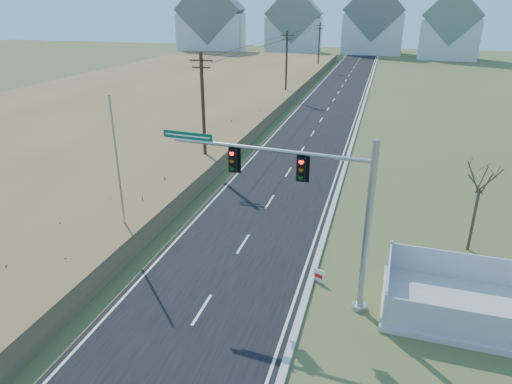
# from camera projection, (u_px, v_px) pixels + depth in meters

# --- Properties ---
(ground) EXTENTS (260.00, 260.00, 0.00)m
(ground) POSITION_uv_depth(u_px,v_px,m) (218.00, 285.00, 21.36)
(ground) COLOR #515A2B
(ground) RESTS_ON ground
(road) EXTENTS (8.00, 180.00, 0.06)m
(road) POSITION_uv_depth(u_px,v_px,m) (337.00, 95.00, 65.86)
(road) COLOR black
(road) RESTS_ON ground
(curb) EXTENTS (0.30, 180.00, 0.18)m
(curb) POSITION_uv_depth(u_px,v_px,m) (366.00, 96.00, 64.80)
(curb) COLOR #B2AFA8
(curb) RESTS_ON ground
(reed_marsh) EXTENTS (38.00, 110.00, 1.30)m
(reed_marsh) POSITION_uv_depth(u_px,v_px,m) (154.00, 95.00, 62.70)
(reed_marsh) COLOR olive
(reed_marsh) RESTS_ON ground
(utility_pole_near) EXTENTS (1.80, 0.26, 9.00)m
(utility_pole_near) POSITION_uv_depth(u_px,v_px,m) (203.00, 111.00, 34.55)
(utility_pole_near) COLOR #422D1E
(utility_pole_near) RESTS_ON ground
(utility_pole_mid) EXTENTS (1.80, 0.26, 9.00)m
(utility_pole_mid) POSITION_uv_depth(u_px,v_px,m) (286.00, 64.00, 61.25)
(utility_pole_mid) COLOR #422D1E
(utility_pole_mid) RESTS_ON ground
(utility_pole_far) EXTENTS (1.80, 0.26, 9.00)m
(utility_pole_far) POSITION_uv_depth(u_px,v_px,m) (319.00, 46.00, 87.95)
(utility_pole_far) COLOR #422D1E
(utility_pole_far) RESTS_ON ground
(condo_nw) EXTENTS (17.69, 13.38, 19.05)m
(condo_nw) POSITION_uv_depth(u_px,v_px,m) (212.00, 23.00, 116.90)
(condo_nw) COLOR silver
(condo_nw) RESTS_ON ground
(condo_nnw) EXTENTS (14.93, 11.17, 17.03)m
(condo_nnw) POSITION_uv_depth(u_px,v_px,m) (294.00, 26.00, 119.33)
(condo_nnw) COLOR silver
(condo_nnw) RESTS_ON ground
(condo_n) EXTENTS (15.27, 10.20, 18.54)m
(condo_n) POSITION_uv_depth(u_px,v_px,m) (373.00, 23.00, 117.65)
(condo_n) COLOR silver
(condo_n) RESTS_ON ground
(condo_ne) EXTENTS (14.12, 10.51, 16.52)m
(condo_ne) POSITION_uv_depth(u_px,v_px,m) (451.00, 29.00, 106.34)
(condo_ne) COLOR silver
(condo_ne) RESTS_ON ground
(traffic_signal_mast) EXTENTS (9.46, 1.26, 7.56)m
(traffic_signal_mast) POSITION_uv_depth(u_px,v_px,m) (322.00, 205.00, 18.59)
(traffic_signal_mast) COLOR #9EA0A5
(traffic_signal_mast) RESTS_ON ground
(fence_enclosure) EXTENTS (7.26, 5.09, 1.63)m
(fence_enclosure) POSITION_uv_depth(u_px,v_px,m) (468.00, 307.00, 19.33)
(fence_enclosure) COLOR #B7B5AD
(fence_enclosure) RESTS_ON ground
(open_sign) EXTENTS (0.51, 0.26, 0.67)m
(open_sign) POSITION_uv_depth(u_px,v_px,m) (319.00, 276.00, 21.45)
(open_sign) COLOR white
(open_sign) RESTS_ON ground
(flagpole) EXTENTS (0.37, 0.37, 8.16)m
(flagpole) POSITION_uv_depth(u_px,v_px,m) (120.00, 189.00, 23.82)
(flagpole) COLOR #B7B5AD
(flagpole) RESTS_ON ground
(bare_tree) EXTENTS (1.95, 1.95, 5.17)m
(bare_tree) POSITION_uv_depth(u_px,v_px,m) (482.00, 177.00, 22.85)
(bare_tree) COLOR #4C3F33
(bare_tree) RESTS_ON ground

